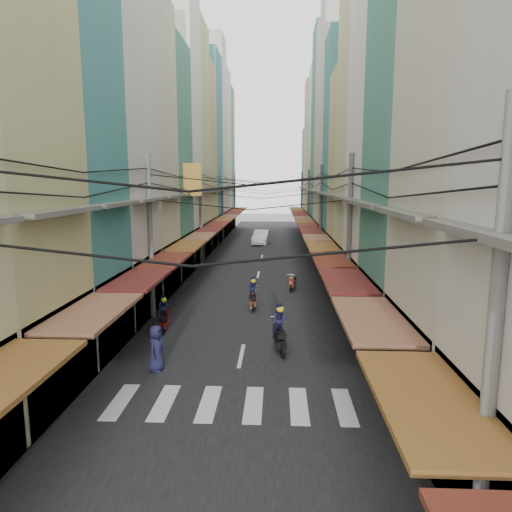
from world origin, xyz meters
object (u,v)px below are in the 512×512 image
(bicycle, at_px, (365,325))
(market_umbrella, at_px, (487,361))
(white_car, at_px, (262,244))
(traffic_sign, at_px, (373,294))

(bicycle, distance_m, market_umbrella, 10.04)
(white_car, xyz_separation_m, traffic_sign, (5.61, -32.25, 2.42))
(white_car, height_order, bicycle, white_car)
(white_car, bearing_deg, bicycle, -72.47)
(market_umbrella, relative_size, traffic_sign, 0.75)
(traffic_sign, bearing_deg, market_umbrella, -74.44)
(bicycle, bearing_deg, traffic_sign, 153.92)
(bicycle, relative_size, market_umbrella, 0.64)
(market_umbrella, distance_m, traffic_sign, 6.41)
(white_car, bearing_deg, market_umbrella, -73.50)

